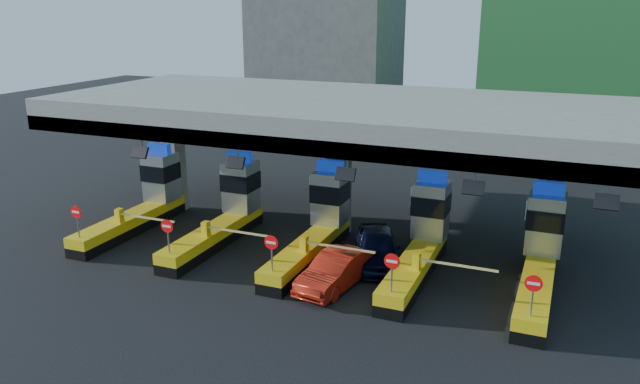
% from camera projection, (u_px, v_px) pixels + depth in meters
% --- Properties ---
extents(ground, '(120.00, 120.00, 0.00)m').
position_uv_depth(ground, '(316.00, 254.00, 29.63)').
color(ground, black).
rests_on(ground, ground).
extents(toll_canopy, '(28.00, 12.09, 7.00)m').
position_uv_depth(toll_canopy, '(339.00, 116.00, 30.40)').
color(toll_canopy, slate).
rests_on(toll_canopy, ground).
extents(toll_lane_far_left, '(4.43, 8.00, 4.16)m').
position_uv_depth(toll_lane_far_left, '(145.00, 200.00, 33.13)').
color(toll_lane_far_left, black).
rests_on(toll_lane_far_left, ground).
extents(toll_lane_left, '(4.43, 8.00, 4.16)m').
position_uv_depth(toll_lane_left, '(227.00, 211.00, 31.30)').
color(toll_lane_left, black).
rests_on(toll_lane_left, ground).
extents(toll_lane_center, '(4.43, 8.00, 4.16)m').
position_uv_depth(toll_lane_center, '(318.00, 224.00, 29.47)').
color(toll_lane_center, black).
rests_on(toll_lane_center, ground).
extents(toll_lane_right, '(4.43, 8.00, 4.16)m').
position_uv_depth(toll_lane_right, '(422.00, 239.00, 27.64)').
color(toll_lane_right, black).
rests_on(toll_lane_right, ground).
extents(toll_lane_far_right, '(4.43, 8.00, 4.16)m').
position_uv_depth(toll_lane_far_right, '(541.00, 255.00, 25.81)').
color(toll_lane_far_right, black).
rests_on(toll_lane_far_right, ground).
extents(bg_building_concrete, '(14.00, 10.00, 18.00)m').
position_uv_depth(bg_building_concrete, '(326.00, 29.00, 64.01)').
color(bg_building_concrete, '#4C4C49').
rests_on(bg_building_concrete, ground).
extents(van, '(3.53, 5.11, 1.62)m').
position_uv_depth(van, '(378.00, 247.00, 28.24)').
color(van, black).
rests_on(van, ground).
extents(red_car, '(2.29, 4.62, 1.46)m').
position_uv_depth(red_car, '(336.00, 271.00, 25.96)').
color(red_car, maroon).
rests_on(red_car, ground).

